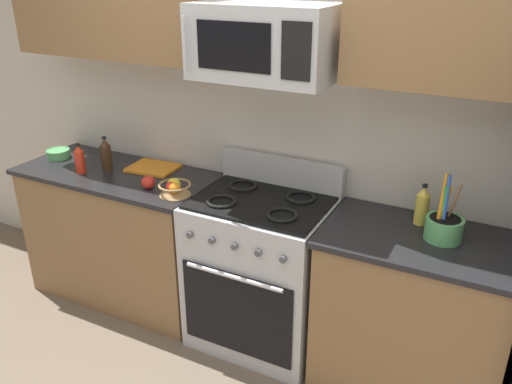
# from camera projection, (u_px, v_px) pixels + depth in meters

# --- Properties ---
(wall_back) EXTENTS (8.00, 0.10, 2.60)m
(wall_back) POSITION_uv_depth(u_px,v_px,m) (290.00, 118.00, 3.03)
(wall_back) COLOR beige
(wall_back) RESTS_ON ground
(counter_left) EXTENTS (1.29, 0.59, 0.91)m
(counter_left) POSITION_uv_depth(u_px,v_px,m) (123.00, 235.00, 3.51)
(counter_left) COLOR olive
(counter_left) RESTS_ON ground
(range_oven) EXTENTS (0.76, 0.63, 1.09)m
(range_oven) POSITION_uv_depth(u_px,v_px,m) (261.00, 270.00, 3.07)
(range_oven) COLOR #B2B5BA
(range_oven) RESTS_ON ground
(counter_right) EXTENTS (0.96, 0.59, 0.91)m
(counter_right) POSITION_uv_depth(u_px,v_px,m) (411.00, 315.00, 2.72)
(counter_right) COLOR olive
(counter_right) RESTS_ON ground
(microwave) EXTENTS (0.70, 0.44, 0.36)m
(microwave) POSITION_uv_depth(u_px,v_px,m) (264.00, 42.00, 2.57)
(microwave) COLOR #B2B5BA
(utensil_crock) EXTENTS (0.18, 0.18, 0.32)m
(utensil_crock) POSITION_uv_depth(u_px,v_px,m) (444.00, 227.00, 2.50)
(utensil_crock) COLOR #59AD66
(utensil_crock) RESTS_ON counter_right
(fruit_basket) EXTENTS (0.19, 0.19, 0.10)m
(fruit_basket) POSITION_uv_depth(u_px,v_px,m) (174.00, 188.00, 2.98)
(fruit_basket) COLOR #9E7A4C
(fruit_basket) RESTS_ON counter_left
(apple_loose) EXTENTS (0.08, 0.08, 0.08)m
(apple_loose) POSITION_uv_depth(u_px,v_px,m) (148.00, 182.00, 3.06)
(apple_loose) COLOR red
(apple_loose) RESTS_ON counter_left
(cutting_board) EXTENTS (0.32, 0.26, 0.02)m
(cutting_board) POSITION_uv_depth(u_px,v_px,m) (153.00, 168.00, 3.36)
(cutting_board) COLOR orange
(cutting_board) RESTS_ON counter_left
(bottle_soy) EXTENTS (0.07, 0.07, 0.22)m
(bottle_soy) POSITION_uv_depth(u_px,v_px,m) (106.00, 155.00, 3.32)
(bottle_soy) COLOR #382314
(bottle_soy) RESTS_ON counter_left
(bottle_hot_sauce) EXTENTS (0.06, 0.06, 0.19)m
(bottle_hot_sauce) POSITION_uv_depth(u_px,v_px,m) (80.00, 159.00, 3.28)
(bottle_hot_sauce) COLOR red
(bottle_hot_sauce) RESTS_ON counter_left
(bottle_oil) EXTENTS (0.07, 0.07, 0.21)m
(bottle_oil) POSITION_uv_depth(u_px,v_px,m) (422.00, 206.00, 2.63)
(bottle_oil) COLOR gold
(bottle_oil) RESTS_ON counter_right
(prep_bowl) EXTENTS (0.16, 0.16, 0.06)m
(prep_bowl) POSITION_uv_depth(u_px,v_px,m) (58.00, 153.00, 3.55)
(prep_bowl) COLOR #59AD66
(prep_bowl) RESTS_ON counter_left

